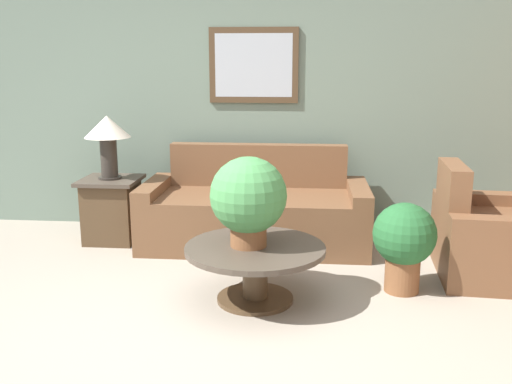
{
  "coord_description": "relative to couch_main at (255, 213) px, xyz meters",
  "views": [
    {
      "loc": [
        0.73,
        -3.18,
        1.72
      ],
      "look_at": [
        0.31,
        1.44,
        0.64
      ],
      "focal_mm": 40.0,
      "sensor_mm": 36.0,
      "label": 1
    }
  ],
  "objects": [
    {
      "name": "potted_plant_floor",
      "position": [
        1.22,
        -1.05,
        0.1
      ],
      "size": [
        0.47,
        0.47,
        0.69
      ],
      "color": "brown",
      "rests_on": "ground_plane"
    },
    {
      "name": "side_table",
      "position": [
        -1.39,
        -0.02,
        0.01
      ],
      "size": [
        0.55,
        0.55,
        0.62
      ],
      "color": "#4C3823",
      "rests_on": "ground_plane"
    },
    {
      "name": "potted_plant_on_table",
      "position": [
        0.07,
        -1.32,
        0.47
      ],
      "size": [
        0.55,
        0.55,
        0.65
      ],
      "color": "brown",
      "rests_on": "coffee_table"
    },
    {
      "name": "armchair",
      "position": [
        1.99,
        -0.63,
        0.0
      ],
      "size": [
        0.96,
        1.09,
        0.91
      ],
      "rotation": [
        0.0,
        0.0,
        1.5
      ],
      "color": "brown",
      "rests_on": "ground_plane"
    },
    {
      "name": "couch_main",
      "position": [
        0.0,
        0.0,
        0.0
      ],
      "size": [
        2.1,
        0.94,
        0.91
      ],
      "color": "brown",
      "rests_on": "ground_plane"
    },
    {
      "name": "coffee_table",
      "position": [
        0.12,
        -1.32,
        0.0
      ],
      "size": [
        1.02,
        1.02,
        0.42
      ],
      "color": "#4C3823",
      "rests_on": "ground_plane"
    },
    {
      "name": "ground_plane",
      "position": [
        -0.25,
        -2.03,
        -0.3
      ],
      "size": [
        20.0,
        20.0,
        0.0
      ],
      "primitive_type": "plane",
      "color": "gray"
    },
    {
      "name": "table_lamp",
      "position": [
        -1.39,
        -0.02,
        0.75
      ],
      "size": [
        0.43,
        0.43,
        0.6
      ],
      "color": "#2D2823",
      "rests_on": "side_table"
    },
    {
      "name": "wall_back",
      "position": [
        -0.25,
        0.62,
        1.0
      ],
      "size": [
        7.8,
        0.09,
        2.6
      ],
      "color": "slate",
      "rests_on": "ground_plane"
    }
  ]
}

